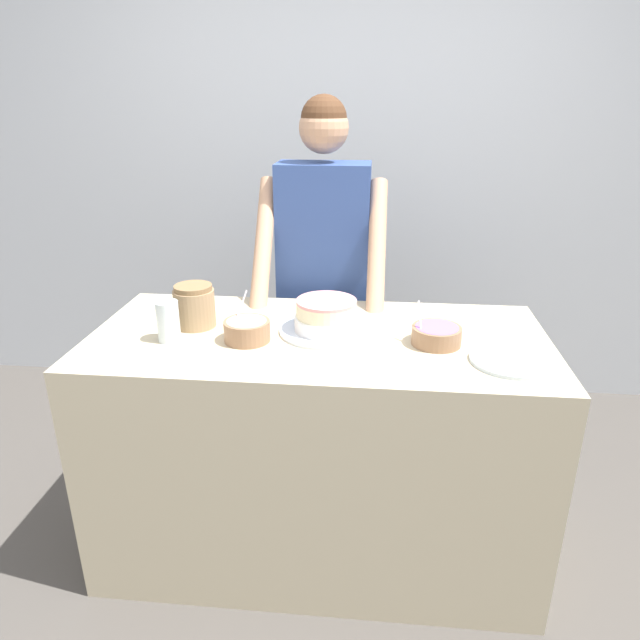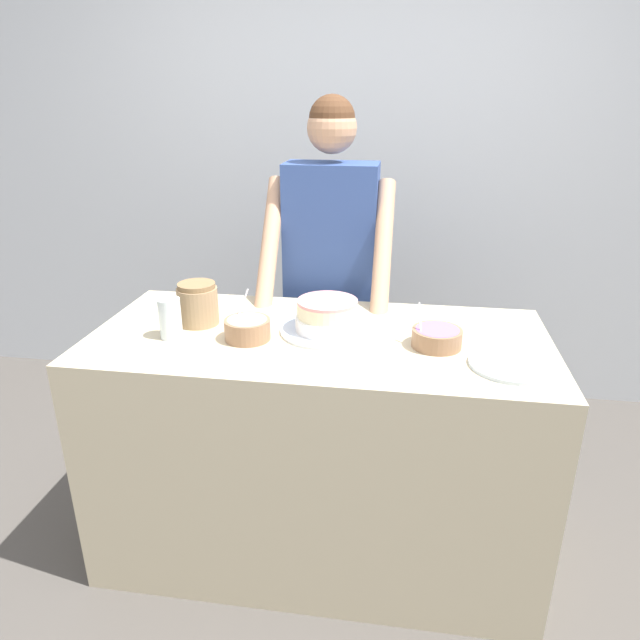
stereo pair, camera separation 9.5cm
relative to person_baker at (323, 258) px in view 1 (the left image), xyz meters
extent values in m
plane|color=#4C4742|center=(0.04, -0.95, -1.02)|extent=(14.00, 14.00, 0.00)
cube|color=silver|center=(0.04, 0.83, 0.28)|extent=(10.00, 0.05, 2.60)
cube|color=#C6B793|center=(0.04, -0.57, -0.57)|extent=(1.59, 0.74, 0.90)
cylinder|color=#2D2D38|center=(-0.09, 0.01, -0.61)|extent=(0.12, 0.12, 0.81)
cylinder|color=#2D2D38|center=(0.09, 0.01, -0.61)|extent=(0.12, 0.12, 0.81)
cube|color=#334C8C|center=(0.00, 0.01, 0.10)|extent=(0.39, 0.22, 0.61)
cylinder|color=tan|center=(-0.23, -0.16, 0.09)|extent=(0.07, 0.39, 0.51)
cylinder|color=tan|center=(0.23, -0.16, 0.09)|extent=(0.07, 0.39, 0.51)
sphere|color=tan|center=(0.00, 0.01, 0.54)|extent=(0.20, 0.20, 0.20)
sphere|color=#51331E|center=(0.00, 0.01, 0.57)|extent=(0.19, 0.19, 0.19)
cylinder|color=silver|center=(0.06, -0.54, -0.11)|extent=(0.33, 0.33, 0.01)
cylinder|color=white|center=(0.06, -0.54, -0.09)|extent=(0.23, 0.23, 0.05)
cylinder|color=#F4EABC|center=(0.06, -0.54, -0.04)|extent=(0.21, 0.21, 0.05)
cylinder|color=pink|center=(0.06, -0.54, -0.01)|extent=(0.21, 0.21, 0.01)
cylinder|color=#936B4C|center=(-0.20, -0.65, -0.08)|extent=(0.16, 0.16, 0.07)
cylinder|color=pink|center=(-0.20, -0.65, -0.05)|extent=(0.14, 0.14, 0.01)
cylinder|color=silver|center=(-0.23, -0.60, -0.04)|extent=(0.06, 0.05, 0.15)
cylinder|color=#936B4C|center=(0.44, -0.61, -0.09)|extent=(0.17, 0.17, 0.06)
cylinder|color=#9E66B7|center=(0.44, -0.61, -0.06)|extent=(0.14, 0.14, 0.01)
cylinder|color=silver|center=(0.38, -0.62, -0.04)|extent=(0.02, 0.08, 0.14)
cylinder|color=silver|center=(-0.46, -0.67, -0.05)|extent=(0.08, 0.08, 0.14)
cylinder|color=silver|center=(0.66, -0.73, -0.11)|extent=(0.26, 0.26, 0.01)
cylinder|color=#9E7F5B|center=(-0.41, -0.53, -0.05)|extent=(0.15, 0.15, 0.14)
cylinder|color=olive|center=(-0.41, -0.53, 0.03)|extent=(0.13, 0.13, 0.02)
camera|label=1|loc=(0.23, -2.39, 0.66)|focal=32.00mm
camera|label=2|loc=(0.32, -2.38, 0.66)|focal=32.00mm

